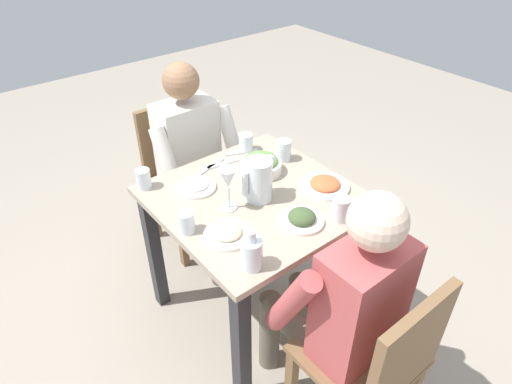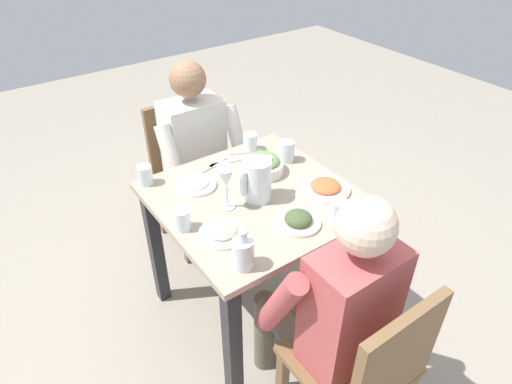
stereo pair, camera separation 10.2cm
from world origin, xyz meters
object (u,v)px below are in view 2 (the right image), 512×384
object	(u,v)px
water_pitcher	(258,180)
plate_yoghurt	(196,184)
diner_far	(331,304)
water_glass_by_pitcher	(250,142)
plate_beans	(222,232)
plate_rice_curry	(325,187)
diner_near	(202,160)
water_glass_far_right	(183,219)
chair_far	(366,368)
dining_table	(255,220)
wine_glass	(226,180)
chair_near	(187,166)
water_glass_near_left	(145,175)
water_glass_far_left	(287,151)
oil_carafe	(243,254)
plate_dolmas	(298,220)
water_glass_center	(338,212)
salad_bowl	(263,164)

from	to	relation	value
water_pitcher	plate_yoghurt	size ratio (longest dim) A/B	1.04
diner_far	water_glass_by_pitcher	size ratio (longest dim) A/B	12.84
plate_beans	plate_rice_curry	world-z (taller)	plate_rice_curry
diner_near	water_glass_by_pitcher	distance (m)	0.33
water_glass_far_right	chair_far	bearing A→B (deg)	111.32
dining_table	wine_glass	world-z (taller)	wine_glass
chair_near	plate_yoghurt	xyz separation A→B (m)	(0.23, 0.57, 0.28)
water_pitcher	water_glass_near_left	xyz separation A→B (m)	(0.36, -0.39, -0.05)
plate_yoghurt	water_glass_far_left	size ratio (longest dim) A/B	1.72
water_glass_far_right	water_glass_by_pitcher	distance (m)	0.68
plate_beans	chair_near	bearing A→B (deg)	-108.44
chair_far	water_pitcher	xyz separation A→B (m)	(-0.07, -0.76, 0.36)
oil_carafe	water_glass_by_pitcher	bearing A→B (deg)	-126.22
oil_carafe	chair_near	bearing A→B (deg)	-106.79
water_glass_far_right	chair_near	bearing A→B (deg)	-117.44
water_glass_far_left	oil_carafe	distance (m)	0.76
plate_dolmas	diner_near	bearing A→B (deg)	-91.41
water_glass_far_right	wine_glass	distance (m)	0.24
diner_far	water_glass_near_left	size ratio (longest dim) A/B	12.57
water_glass_by_pitcher	water_glass_far_left	world-z (taller)	water_glass_far_left
plate_rice_curry	water_glass_far_left	world-z (taller)	water_glass_far_left
oil_carafe	water_glass_near_left	bearing A→B (deg)	-84.30
plate_yoghurt	plate_rice_curry	xyz separation A→B (m)	(-0.46, 0.36, 0.00)
diner_near	plate_rice_curry	world-z (taller)	diner_near
chair_far	oil_carafe	world-z (taller)	oil_carafe
plate_beans	wine_glass	bearing A→B (deg)	-128.19
chair_near	dining_table	bearing A→B (deg)	86.09
plate_rice_curry	water_glass_center	bearing A→B (deg)	59.49
chair_far	water_glass_near_left	xyz separation A→B (m)	(0.29, -1.15, 0.31)
water_glass_by_pitcher	wine_glass	world-z (taller)	wine_glass
diner_far	diner_near	bearing A→B (deg)	-95.84
water_glass_center	water_glass_far_right	world-z (taller)	water_glass_center
chair_near	diner_near	size ratio (longest dim) A/B	0.75
water_glass_by_pitcher	chair_near	bearing A→B (deg)	-69.94
plate_beans	diner_near	bearing A→B (deg)	-113.14
dining_table	plate_yoghurt	bearing A→B (deg)	-50.39
wine_glass	plate_dolmas	bearing A→B (deg)	124.01
dining_table	diner_far	bearing A→B (deg)	83.60
diner_near	oil_carafe	distance (m)	0.99
water_glass_far_right	plate_beans	bearing A→B (deg)	130.47
diner_near	diner_far	size ratio (longest dim) A/B	1.00
plate_yoghurt	oil_carafe	xyz separation A→B (m)	(0.11, 0.55, 0.04)
diner_near	chair_far	bearing A→B (deg)	85.03
water_glass_center	salad_bowl	bearing A→B (deg)	-86.72
water_glass_far_right	wine_glass	size ratio (longest dim) A/B	0.46
water_glass_far_right	oil_carafe	size ratio (longest dim) A/B	0.55
chair_near	diner_near	distance (m)	0.25
diner_near	salad_bowl	bearing A→B (deg)	101.34
salad_bowl	water_glass_center	xyz separation A→B (m)	(-0.03, 0.48, 0.01)
water_pitcher	plate_dolmas	xyz separation A→B (m)	(-0.03, 0.24, -0.08)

